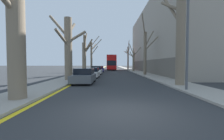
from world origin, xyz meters
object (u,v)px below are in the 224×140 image
object	(u,v)px
parked_car_0	(84,76)
parked_car_3	(100,69)
street_tree_left_0	(16,28)
street_tree_right_1	(145,51)
street_tree_right_3	(128,57)
street_tree_left_2	(85,55)
double_decker_bus	(112,62)
street_tree_left_1	(68,47)
lamp_post	(187,12)
street_tree_right_0	(180,34)
street_tree_right_2	(133,59)
parked_car_1	(92,73)
street_tree_left_3	(92,55)
parked_car_2	(97,70)

from	to	relation	value
parked_car_0	parked_car_3	bearing A→B (deg)	90.00
street_tree_left_0	street_tree_right_1	bearing A→B (deg)	58.90
street_tree_right_3	street_tree_left_2	bearing A→B (deg)	-113.32
double_decker_bus	street_tree_left_1	bearing A→B (deg)	-99.25
street_tree_right_1	parked_car_0	size ratio (longest dim) A/B	2.24
street_tree_left_0	parked_car_0	world-z (taller)	street_tree_left_0
double_decker_bus	parked_car_3	size ratio (longest dim) A/B	2.45
parked_car_3	lamp_post	distance (m)	24.25
parked_car_3	street_tree_left_0	bearing A→B (deg)	-94.37
street_tree_left_1	street_tree_right_0	distance (m)	10.69
street_tree_right_2	street_tree_right_3	xyz separation A→B (m)	(0.06, 11.66, 1.12)
street_tree_left_2	street_tree_right_2	bearing A→B (deg)	48.26
double_decker_bus	parked_car_1	world-z (taller)	double_decker_bus
street_tree_right_0	parked_car_3	distance (m)	22.21
lamp_post	street_tree_right_3	bearing A→B (deg)	89.18
street_tree_left_2	street_tree_right_3	xyz separation A→B (m)	(9.67, 22.42, 0.78)
street_tree_left_3	street_tree_right_2	world-z (taller)	street_tree_left_3
street_tree_left_2	street_tree_right_1	distance (m)	9.78
street_tree_right_2	street_tree_left_2	bearing A→B (deg)	-131.74
street_tree_right_1	street_tree_left_0	bearing A→B (deg)	-121.10
street_tree_left_1	street_tree_right_2	bearing A→B (deg)	63.57
street_tree_right_3	parked_car_1	world-z (taller)	street_tree_right_3
parked_car_1	lamp_post	size ratio (longest dim) A/B	0.44
parked_car_3	street_tree_right_0	bearing A→B (deg)	-68.91
street_tree_right_3	double_decker_bus	world-z (taller)	street_tree_right_3
street_tree_left_1	lamp_post	size ratio (longest dim) A/B	0.78
street_tree_left_2	street_tree_left_3	world-z (taller)	street_tree_left_3
parked_car_1	lamp_post	world-z (taller)	lamp_post
street_tree_left_2	double_decker_bus	bearing A→B (deg)	77.11
street_tree_right_0	street_tree_right_1	distance (m)	11.37
street_tree_right_1	parked_car_0	world-z (taller)	street_tree_right_1
street_tree_left_1	street_tree_left_3	world-z (taller)	street_tree_left_3
parked_car_0	lamp_post	distance (m)	9.48
street_tree_right_2	parked_car_2	world-z (taller)	street_tree_right_2
parked_car_1	street_tree_left_1	bearing A→B (deg)	-119.03
street_tree_right_2	street_tree_left_0	bearing A→B (deg)	-108.84
street_tree_right_0	street_tree_left_1	bearing A→B (deg)	158.20
parked_car_1	parked_car_3	size ratio (longest dim) A/B	0.90
street_tree_left_2	street_tree_right_1	bearing A→B (deg)	-8.68
street_tree_right_1	double_decker_bus	distance (m)	21.73
street_tree_right_3	parked_car_2	distance (m)	23.08
street_tree_left_2	street_tree_left_3	size ratio (longest dim) A/B	0.89
street_tree_left_2	street_tree_right_0	world-z (taller)	street_tree_right_0
street_tree_left_2	parked_car_2	world-z (taller)	street_tree_left_2
street_tree_left_1	parked_car_2	world-z (taller)	street_tree_left_1
street_tree_right_0	parked_car_3	xyz separation A→B (m)	(-7.89, 20.47, -3.46)
parked_car_2	street_tree_left_2	bearing A→B (deg)	-152.64
double_decker_bus	lamp_post	bearing A→B (deg)	-82.37
street_tree_left_2	lamp_post	world-z (taller)	lamp_post
street_tree_right_0	street_tree_left_2	bearing A→B (deg)	127.24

